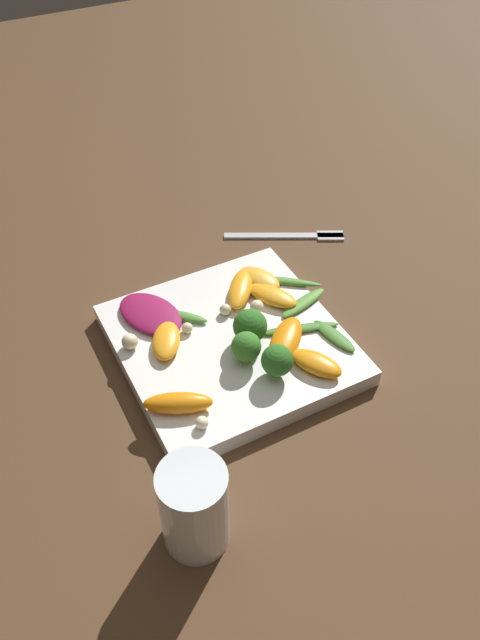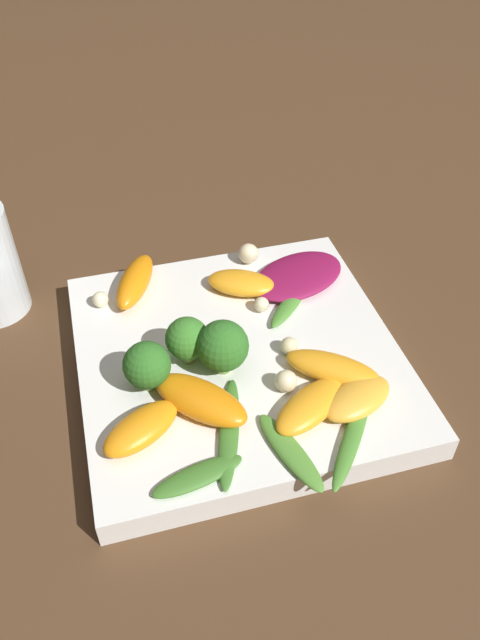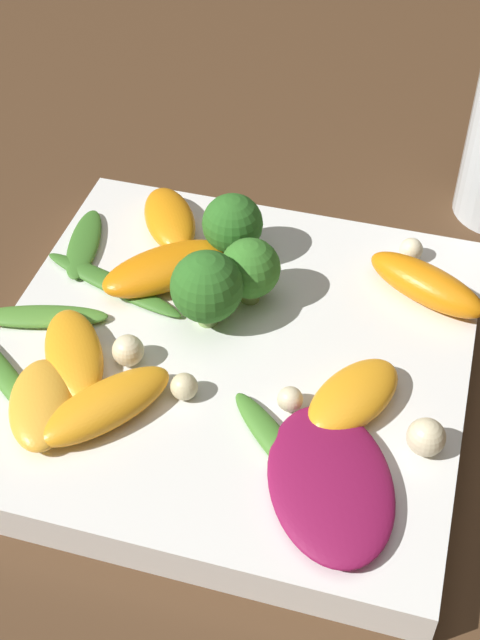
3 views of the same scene
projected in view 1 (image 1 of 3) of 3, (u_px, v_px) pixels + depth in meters
ground_plane at (230, 350)px, 0.73m from camera, size 2.40×2.40×0.00m
plate at (230, 344)px, 0.73m from camera, size 0.25×0.25×0.02m
drinking_glass at (194, 508)px, 0.54m from camera, size 0.06×0.06×0.10m
fork at (298, 235)px, 0.89m from camera, size 0.09×0.16×0.01m
radicchio_leaf_0 at (151, 314)px, 0.74m from camera, size 0.10×0.09×0.01m
orange_segment_0 at (178, 403)px, 0.64m from camera, size 0.05×0.08×0.02m
orange_segment_1 at (260, 278)px, 0.78m from camera, size 0.07×0.05×0.01m
orange_segment_2 at (316, 363)px, 0.68m from camera, size 0.07×0.06×0.02m
orange_segment_3 at (286, 340)px, 0.70m from camera, size 0.08×0.08×0.02m
orange_segment_4 at (240, 289)px, 0.76m from camera, size 0.07×0.07×0.02m
orange_segment_5 at (166, 341)px, 0.70m from camera, size 0.07×0.06×0.02m
orange_segment_6 at (272, 296)px, 0.76m from camera, size 0.07×0.06×0.01m
broccoli_floret_0 at (277, 361)px, 0.66m from camera, size 0.04×0.04×0.04m
broccoli_floret_1 at (250, 326)px, 0.70m from camera, size 0.04×0.04×0.04m
broccoli_floret_2 at (250, 345)px, 0.68m from camera, size 0.03×0.03×0.04m
arugula_sprig_0 at (334, 336)px, 0.71m from camera, size 0.07×0.03×0.01m
arugula_sprig_1 at (303, 303)px, 0.75m from camera, size 0.04×0.07×0.01m
arugula_sprig_2 at (299, 329)px, 0.72m from camera, size 0.04×0.09×0.01m
arugula_sprig_3 at (180, 316)px, 0.74m from camera, size 0.06×0.06×0.01m
arugula_sprig_4 at (284, 281)px, 0.78m from camera, size 0.07×0.08×0.01m
macadamia_nut_0 at (225, 310)px, 0.74m from camera, size 0.01×0.01×0.01m
macadamia_nut_1 at (130, 342)px, 0.70m from camera, size 0.02×0.02×0.02m
macadamia_nut_2 at (202, 423)px, 0.62m from camera, size 0.01×0.01×0.01m
macadamia_nut_3 at (187, 328)px, 0.72m from camera, size 0.01×0.01×0.01m
macadamia_nut_4 at (257, 307)px, 0.74m from camera, size 0.02×0.02×0.02m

